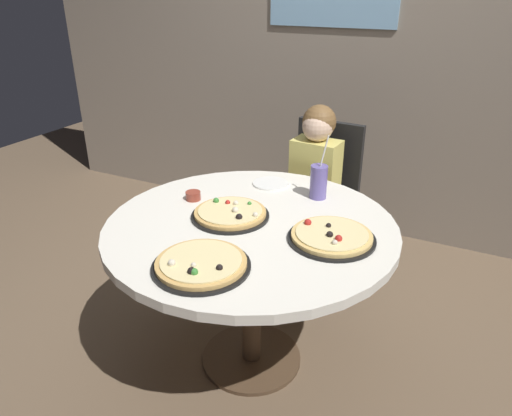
# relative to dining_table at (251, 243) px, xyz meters

# --- Properties ---
(ground_plane) EXTENTS (8.00, 8.00, 0.00)m
(ground_plane) POSITION_rel_dining_table_xyz_m (0.00, 0.00, -0.66)
(ground_plane) COLOR brown
(wall_with_window) EXTENTS (5.20, 0.14, 2.90)m
(wall_with_window) POSITION_rel_dining_table_xyz_m (-0.00, 1.67, 0.80)
(wall_with_window) COLOR gray
(wall_with_window) RESTS_ON ground_plane
(dining_table) EXTENTS (1.24, 1.24, 0.75)m
(dining_table) POSITION_rel_dining_table_xyz_m (0.00, 0.00, 0.00)
(dining_table) COLOR silver
(dining_table) RESTS_ON ground_plane
(chair_wooden) EXTENTS (0.43, 0.43, 0.95)m
(chair_wooden) POSITION_rel_dining_table_xyz_m (0.01, 0.91, -0.13)
(chair_wooden) COLOR black
(chair_wooden) RESTS_ON ground_plane
(diner_child) EXTENTS (0.28, 0.42, 1.08)m
(diner_child) POSITION_rel_dining_table_xyz_m (-0.01, 0.73, -0.17)
(diner_child) COLOR #3F4766
(diner_child) RESTS_ON ground_plane
(pizza_veggie) EXTENTS (0.34, 0.34, 0.05)m
(pizza_veggie) POSITION_rel_dining_table_xyz_m (-0.11, 0.01, 0.11)
(pizza_veggie) COLOR black
(pizza_veggie) RESTS_ON dining_table
(pizza_cheese) EXTENTS (0.36, 0.36, 0.05)m
(pizza_cheese) POSITION_rel_dining_table_xyz_m (-0.00, -0.39, 0.11)
(pizza_cheese) COLOR black
(pizza_cheese) RESTS_ON dining_table
(pizza_pepperoni) EXTENTS (0.35, 0.35, 0.05)m
(pizza_pepperoni) POSITION_rel_dining_table_xyz_m (0.35, 0.01, 0.11)
(pizza_pepperoni) COLOR black
(pizza_pepperoni) RESTS_ON dining_table
(soda_cup) EXTENTS (0.08, 0.08, 0.31)m
(soda_cup) POSITION_rel_dining_table_xyz_m (0.16, 0.38, 0.18)
(soda_cup) COLOR #6659A5
(soda_cup) RESTS_ON dining_table
(sauce_bowl) EXTENTS (0.07, 0.07, 0.04)m
(sauce_bowl) POSITION_rel_dining_table_xyz_m (-0.35, 0.10, 0.11)
(sauce_bowl) COLOR brown
(sauce_bowl) RESTS_ON dining_table
(plate_small) EXTENTS (0.18, 0.18, 0.01)m
(plate_small) POSITION_rel_dining_table_xyz_m (-0.10, 0.42, 0.10)
(plate_small) COLOR white
(plate_small) RESTS_ON dining_table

